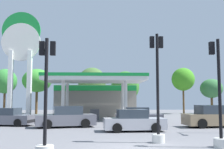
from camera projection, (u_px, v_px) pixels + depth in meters
name	position (u px, v px, depth m)	size (l,w,h in m)	color
gas_station	(96.00, 98.00, 33.77)	(10.03, 13.25, 4.50)	gray
station_pole_sign	(21.00, 52.00, 28.07)	(3.87, 0.56, 10.97)	white
car_0	(214.00, 117.00, 20.82)	(4.69, 2.34, 1.63)	black
car_1	(134.00, 121.00, 18.03)	(4.04, 1.99, 1.41)	black
car_3	(66.00, 118.00, 20.74)	(4.68, 2.79, 1.57)	black
car_4	(139.00, 116.00, 23.38)	(4.00, 1.93, 1.41)	black
car_5	(8.00, 118.00, 21.95)	(4.14, 2.33, 1.40)	black
traffic_signal_0	(158.00, 100.00, 13.42)	(0.65, 0.66, 5.27)	silver
traffic_signal_1	(220.00, 115.00, 12.05)	(0.66, 0.69, 4.72)	silver
traffic_signal_3	(46.00, 107.00, 11.03)	(0.71, 0.71, 4.52)	silver
tree_0	(5.00, 81.00, 39.33)	(3.28, 3.28, 6.39)	brown
tree_1	(37.00, 81.00, 40.39)	(4.20, 4.20, 6.49)	brown
tree_2	(92.00, 82.00, 39.47)	(3.96, 3.96, 6.59)	brown
tree_3	(125.00, 87.00, 40.78)	(4.12, 4.12, 6.20)	brown
tree_4	(183.00, 79.00, 40.76)	(3.33, 3.33, 6.70)	brown
tree_5	(211.00, 89.00, 41.15)	(3.26, 3.26, 5.11)	brown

